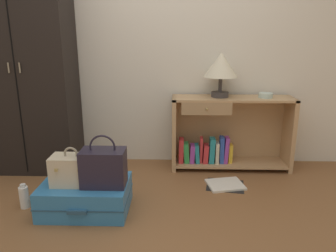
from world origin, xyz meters
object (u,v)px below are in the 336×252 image
Objects in this scene: bowl at (266,95)px; suitcase_large at (86,196)px; train_case at (72,170)px; open_book_on_floor at (225,185)px; bookshelf at (225,134)px; table_lamp at (221,67)px; handbag at (104,167)px; wardrobe at (26,65)px; bottle at (24,197)px.

suitcase_large is (-1.56, -0.88, -0.64)m from bowl.
train_case reaches higher than open_book_on_floor.
table_lamp is (-0.07, -0.00, 0.68)m from bookshelf.
bowl is at bearing 33.07° from handbag.
table_lamp is at bearing 38.69° from suitcase_large.
train_case is at bearing -52.49° from wardrobe.
wardrobe is 5.27× the size of handbag.
open_book_on_floor is at bearing 26.40° from handbag.
suitcase_large is at bearing -158.41° from open_book_on_floor.
train_case is 0.77× the size of handbag.
wardrobe is 2.05m from bookshelf.
bowl is 0.34× the size of handbag.
bottle is (-1.69, -0.88, -0.26)m from bookshelf.
bowl is at bearing 1.18° from wardrobe.
bookshelf is 5.94× the size of bottle.
table_lamp reaches higher than bookshelf.
bowl is 0.45× the size of train_case.
bookshelf reaches higher than bottle.
suitcase_large is (0.74, -0.83, -0.93)m from wardrobe.
table_lamp is 2.14× the size of bottle.
bookshelf reaches higher than suitcase_large.
bookshelf is 3.00× the size of handbag.
open_book_on_floor is at bearing 14.75° from bottle.
wardrobe reaches higher than suitcase_large.
bookshelf is 3.90× the size of train_case.
bottle is (-1.62, -0.88, -0.94)m from table_lamp.
train_case is 0.49m from bottle.
handbag is (-1.40, -0.91, -0.38)m from bowl.
table_lamp is at bearing 2.13° from wardrobe.
handbag is (0.24, -0.01, 0.03)m from train_case.
open_book_on_floor is at bearing 21.59° from suitcase_large.
table_lamp is 1.49m from handbag.
table_lamp is 1.08× the size of handbag.
suitcase_large is 0.50m from bottle.
bowl is at bearing 22.55° from bottle.
table_lamp is at bearing 37.56° from train_case.
suitcase_large is 1.24m from open_book_on_floor.
train_case reaches higher than bottle.
table_lamp is at bearing 93.43° from open_book_on_floor.
wardrobe is 1.41m from handbag.
handbag is (0.16, -0.04, 0.26)m from suitcase_large.
bowl is at bearing 28.79° from train_case.
bowl is (0.37, -0.02, 0.41)m from bookshelf.
suitcase_large is 1.80× the size of open_book_on_floor.
bookshelf is at bearing 42.23° from handbag.
wardrobe is 4.88× the size of table_lamp.
suitcase_large is at bearing 167.35° from handbag.
train_case is at bearing 177.71° from handbag.
train_case reaches higher than suitcase_large.
open_book_on_floor is (0.03, -0.44, -1.02)m from table_lamp.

